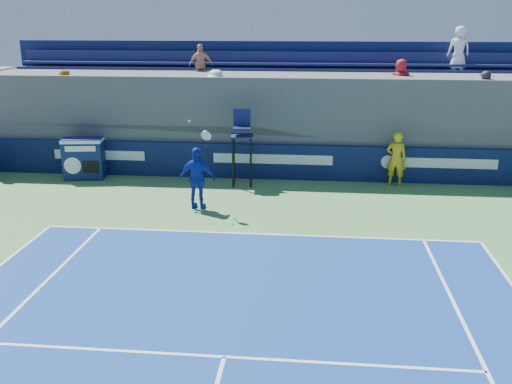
# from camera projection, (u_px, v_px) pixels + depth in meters

# --- Properties ---
(ball_person) EXTENTS (0.71, 0.52, 1.77)m
(ball_person) POSITION_uv_depth(u_px,v_px,m) (396.00, 159.00, 18.37)
(ball_person) COLOR gold
(ball_person) RESTS_ON apron
(back_hoarding) EXTENTS (20.40, 0.21, 1.20)m
(back_hoarding) POSITION_uv_depth(u_px,v_px,m) (273.00, 162.00, 19.21)
(back_hoarding) COLOR #0B1641
(back_hoarding) RESTS_ON ground
(match_clock) EXTENTS (1.41, 0.91, 1.40)m
(match_clock) POSITION_uv_depth(u_px,v_px,m) (84.00, 157.00, 19.22)
(match_clock) COLOR #101C53
(match_clock) RESTS_ON ground
(umpire_chair) EXTENTS (0.77, 0.77, 2.48)m
(umpire_chair) POSITION_uv_depth(u_px,v_px,m) (242.00, 139.00, 18.30)
(umpire_chair) COLOR black
(umpire_chair) RESTS_ON ground
(tennis_player) EXTENTS (1.09, 0.56, 2.57)m
(tennis_player) POSITION_uv_depth(u_px,v_px,m) (198.00, 178.00, 16.12)
(tennis_player) COLOR #142EA7
(tennis_player) RESTS_ON apron
(stadium_seating) EXTENTS (21.00, 4.05, 4.98)m
(stadium_seating) POSITION_uv_depth(u_px,v_px,m) (277.00, 115.00, 20.79)
(stadium_seating) COLOR #545459
(stadium_seating) RESTS_ON ground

